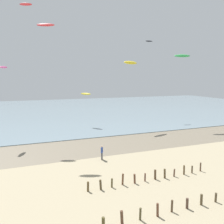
% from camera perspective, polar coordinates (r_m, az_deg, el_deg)
% --- Properties ---
extents(wet_sand_strip, '(120.00, 8.95, 0.01)m').
position_cam_1_polar(wet_sand_strip, '(32.76, -8.49, -8.85)').
color(wet_sand_strip, '#7A6D59').
rests_on(wet_sand_strip, ground).
extents(sea, '(160.00, 70.00, 0.10)m').
position_cam_1_polar(sea, '(71.05, -15.37, 0.31)').
color(sea, gray).
rests_on(sea, ground).
extents(groyne_mid, '(17.32, 0.33, 0.98)m').
position_cam_1_polar(groyne_mid, '(20.34, 22.04, -19.26)').
color(groyne_mid, brown).
rests_on(groyne_mid, ground).
extents(groyne_far, '(12.32, 0.37, 1.06)m').
position_cam_1_polar(groyne_far, '(22.88, 8.52, -15.45)').
color(groyne_far, brown).
rests_on(groyne_far, ground).
extents(person_by_waterline, '(0.35, 0.53, 1.71)m').
position_cam_1_polar(person_by_waterline, '(27.92, -2.51, -9.87)').
color(person_by_waterline, '#383842').
rests_on(person_by_waterline, ground).
extents(kite_aloft_0, '(3.47, 2.10, 0.93)m').
position_cam_1_polar(kite_aloft_0, '(44.91, 4.57, 12.03)').
color(kite_aloft_0, yellow).
extents(kite_aloft_1, '(1.99, 1.26, 0.43)m').
position_cam_1_polar(kite_aloft_1, '(40.40, -20.49, 23.61)').
color(kite_aloft_1, red).
extents(kite_aloft_2, '(1.86, 0.82, 0.48)m').
position_cam_1_polar(kite_aloft_2, '(57.36, 9.09, 16.86)').
color(kite_aloft_2, black).
extents(kite_aloft_3, '(2.14, 2.57, 0.45)m').
position_cam_1_polar(kite_aloft_3, '(46.71, -6.48, 4.46)').
color(kite_aloft_3, yellow).
extents(kite_aloft_4, '(1.34, 2.03, 0.35)m').
position_cam_1_polar(kite_aloft_4, '(37.60, -25.16, 9.96)').
color(kite_aloft_4, '#E54C99').
extents(kite_aloft_5, '(3.34, 2.05, 0.78)m').
position_cam_1_polar(kite_aloft_5, '(48.22, 16.90, 13.11)').
color(kite_aloft_5, green).
extents(kite_aloft_7, '(2.38, 1.50, 0.55)m').
position_cam_1_polar(kite_aloft_7, '(32.02, -16.05, 19.94)').
color(kite_aloft_7, red).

